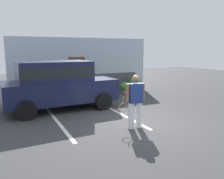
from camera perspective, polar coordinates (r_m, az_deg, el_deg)
ground_plane at (r=8.21m, az=7.57°, el=-8.22°), size 40.00×40.00×0.00m
parking_stripe_0 at (r=8.57m, az=-13.24°, el=-7.61°), size 0.12×4.40×0.01m
parking_stripe_1 at (r=9.38m, az=1.85°, el=-5.81°), size 0.12×4.40×0.01m
house_frontage at (r=13.62m, az=-7.17°, el=5.36°), size 8.12×0.40×3.17m
parked_suv at (r=10.00m, az=-13.16°, el=1.60°), size 4.69×2.35×2.05m
tennis_player_man at (r=7.50m, az=5.69°, el=-2.81°), size 0.89×0.31×1.73m
potted_plant_by_porch at (r=13.49m, az=3.26°, el=0.61°), size 0.51×0.51×0.68m
potted_plant_secondary at (r=14.23m, az=5.69°, el=1.64°), size 0.71×0.71×0.93m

